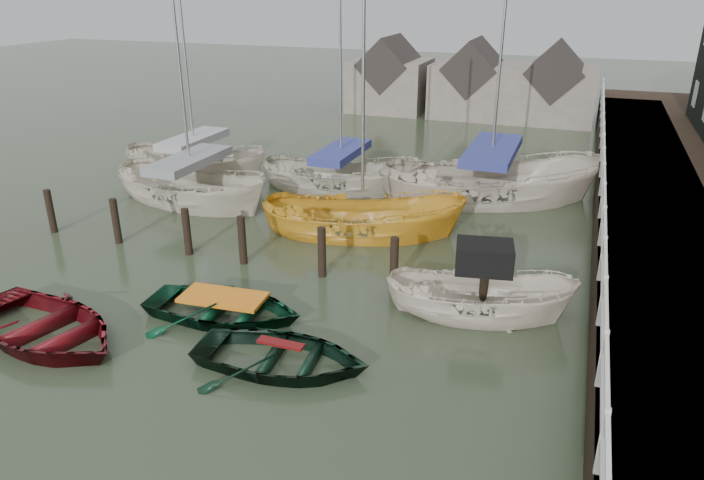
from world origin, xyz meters
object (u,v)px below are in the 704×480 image
at_px(sailboat_c, 362,232).
at_px(sailboat_d, 488,198).
at_px(motorboat, 478,313).
at_px(sailboat_e, 197,173).
at_px(rowboat_red, 46,340).
at_px(sailboat_b, 341,187).
at_px(sailboat_a, 193,200).
at_px(rowboat_green, 225,317).
at_px(rowboat_dkgreen, 282,367).

distance_m(sailboat_c, sailboat_d, 5.65).
bearing_deg(motorboat, sailboat_e, 48.74).
xyz_separation_m(sailboat_d, sailboat_e, (-11.71, -0.97, 0.00)).
xyz_separation_m(rowboat_red, sailboat_b, (2.22, 12.40, 0.07)).
bearing_deg(sailboat_b, motorboat, -147.55).
bearing_deg(sailboat_a, sailboat_e, 42.24).
distance_m(rowboat_red, rowboat_green, 3.91).
bearing_deg(motorboat, rowboat_dkgreen, 125.50).
height_order(motorboat, sailboat_c, sailboat_c).
distance_m(motorboat, sailboat_c, 5.94).
height_order(rowboat_green, rowboat_dkgreen, rowboat_green).
bearing_deg(sailboat_b, sailboat_e, 85.74).
bearing_deg(sailboat_c, sailboat_d, -48.51).
distance_m(motorboat, sailboat_e, 14.98).
xyz_separation_m(rowboat_dkgreen, sailboat_b, (-3.16, 11.54, 0.07)).
height_order(rowboat_red, sailboat_a, sailboat_a).
bearing_deg(sailboat_c, sailboat_e, 52.85).
bearing_deg(motorboat, rowboat_green, 100.73).
xyz_separation_m(sailboat_b, sailboat_c, (2.25, -3.97, -0.05)).
xyz_separation_m(motorboat, sailboat_e, (-12.83, 7.73, -0.03)).
xyz_separation_m(sailboat_a, sailboat_c, (6.70, -0.71, -0.05)).
relative_size(rowboat_green, rowboat_dkgreen, 1.03).
xyz_separation_m(sailboat_a, sailboat_e, (-1.80, 2.97, -0.00)).
distance_m(motorboat, sailboat_d, 8.77).
relative_size(rowboat_green, sailboat_a, 0.33).
height_order(rowboat_green, sailboat_d, sailboat_d).
height_order(rowboat_green, sailboat_c, sailboat_c).
distance_m(sailboat_b, sailboat_c, 4.56).
bearing_deg(rowboat_red, sailboat_a, 27.47).
bearing_deg(rowboat_green, sailboat_a, 33.53).
xyz_separation_m(rowboat_green, sailboat_e, (-7.23, 9.87, 0.06)).
bearing_deg(sailboat_e, rowboat_red, -163.56).
bearing_deg(sailboat_e, sailboat_b, -89.22).
height_order(rowboat_red, motorboat, motorboat).
distance_m(sailboat_b, sailboat_d, 5.51).
bearing_deg(sailboat_a, rowboat_red, -155.32).
xyz_separation_m(rowboat_red, sailboat_a, (-2.22, 9.14, 0.06)).
distance_m(sailboat_a, sailboat_b, 5.51).
distance_m(sailboat_d, sailboat_e, 11.75).
xyz_separation_m(rowboat_red, rowboat_green, (3.21, 2.23, 0.00)).
xyz_separation_m(rowboat_green, sailboat_c, (1.27, 6.20, 0.01)).
bearing_deg(sailboat_e, rowboat_green, -145.73).
distance_m(rowboat_green, motorboat, 6.01).
relative_size(rowboat_red, sailboat_b, 0.37).
relative_size(rowboat_dkgreen, sailboat_c, 0.33).
bearing_deg(sailboat_e, sailboat_c, -115.31).
bearing_deg(rowboat_red, motorboat, -49.77).
distance_m(rowboat_green, sailboat_b, 10.22).
height_order(rowboat_dkgreen, sailboat_b, sailboat_b).
bearing_deg(sailboat_d, sailboat_e, 74.69).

